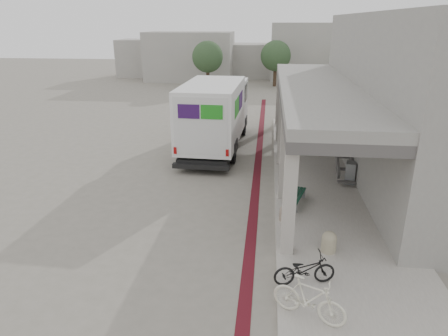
# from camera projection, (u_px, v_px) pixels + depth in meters

# --- Properties ---
(ground) EXTENTS (120.00, 120.00, 0.00)m
(ground) POSITION_uv_depth(u_px,v_px,m) (229.00, 202.00, 15.60)
(ground) COLOR slate
(ground) RESTS_ON ground
(bike_lane_stripe) EXTENTS (0.35, 40.00, 0.01)m
(bike_lane_stripe) POSITION_uv_depth(u_px,v_px,m) (256.00, 184.00, 17.36)
(bike_lane_stripe) COLOR #4F0F18
(bike_lane_stripe) RESTS_ON ground
(sidewalk) EXTENTS (4.40, 28.00, 0.12)m
(sidewalk) POSITION_uv_depth(u_px,v_px,m) (333.00, 206.00, 15.16)
(sidewalk) COLOR gray
(sidewalk) RESTS_ON ground
(transit_building) EXTENTS (7.60, 17.00, 7.00)m
(transit_building) POSITION_uv_depth(u_px,v_px,m) (390.00, 98.00, 17.91)
(transit_building) COLOR gray
(transit_building) RESTS_ON ground
(distant_backdrop) EXTENTS (28.00, 10.00, 6.50)m
(distant_backdrop) POSITION_uv_depth(u_px,v_px,m) (235.00, 56.00, 48.42)
(distant_backdrop) COLOR gray
(distant_backdrop) RESTS_ON ground
(tree_left) EXTENTS (3.20, 3.20, 4.80)m
(tree_left) POSITION_uv_depth(u_px,v_px,m) (208.00, 57.00, 41.12)
(tree_left) COLOR #38281C
(tree_left) RESTS_ON ground
(tree_mid) EXTENTS (3.20, 3.20, 4.80)m
(tree_mid) POSITION_uv_depth(u_px,v_px,m) (276.00, 56.00, 42.26)
(tree_mid) COLOR #38281C
(tree_mid) RESTS_ON ground
(tree_right) EXTENTS (3.20, 3.20, 4.80)m
(tree_right) POSITION_uv_depth(u_px,v_px,m) (355.00, 58.00, 40.50)
(tree_right) COLOR #38281C
(tree_right) RESTS_ON ground
(fedex_truck) EXTENTS (3.03, 8.84, 3.73)m
(fedex_truck) POSITION_uv_depth(u_px,v_px,m) (216.00, 113.00, 21.57)
(fedex_truck) COLOR black
(fedex_truck) RESTS_ON ground
(bench) EXTENTS (0.81, 1.69, 0.39)m
(bench) POSITION_uv_depth(u_px,v_px,m) (297.00, 198.00, 15.05)
(bench) COLOR slate
(bench) RESTS_ON sidewalk
(bollard_near) EXTENTS (0.44, 0.44, 0.67)m
(bollard_near) POSITION_uv_depth(u_px,v_px,m) (329.00, 242.00, 11.95)
(bollard_near) COLOR gray
(bollard_near) RESTS_ON sidewalk
(bollard_far) EXTENTS (0.36, 0.36, 0.54)m
(bollard_far) POSITION_uv_depth(u_px,v_px,m) (285.00, 213.00, 13.85)
(bollard_far) COLOR gray
(bollard_far) RESTS_ON sidewalk
(utility_cabinet) EXTENTS (0.54, 0.64, 0.92)m
(utility_cabinet) POSITION_uv_depth(u_px,v_px,m) (351.00, 173.00, 17.02)
(utility_cabinet) COLOR gray
(utility_cabinet) RESTS_ON sidewalk
(bicycle_black) EXTENTS (1.74, 0.96, 0.87)m
(bicycle_black) POSITION_uv_depth(u_px,v_px,m) (305.00, 269.00, 10.43)
(bicycle_black) COLOR black
(bicycle_black) RESTS_ON sidewalk
(bicycle_cream) EXTENTS (1.83, 1.21, 1.07)m
(bicycle_cream) POSITION_uv_depth(u_px,v_px,m) (309.00, 299.00, 9.17)
(bicycle_cream) COLOR silver
(bicycle_cream) RESTS_ON sidewalk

